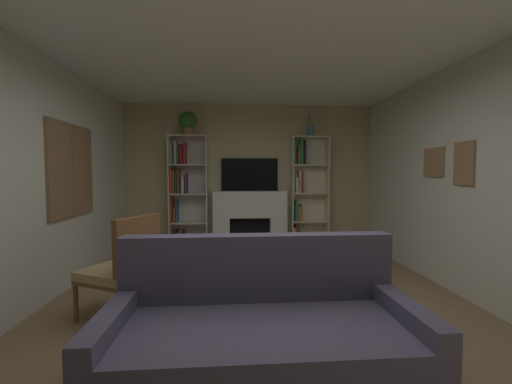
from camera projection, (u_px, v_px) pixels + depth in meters
ground_plane at (265, 326)px, 3.04m from camera, size 7.68×7.68×0.00m
wall_back_accent at (249, 177)px, 6.18m from camera, size 4.76×0.06×2.71m
wall_right_with_art at (509, 180)px, 3.12m from camera, size 0.09×6.52×2.71m
wall_left_with_window at (0, 180)px, 2.87m from camera, size 0.11×6.52×2.71m
ceiling at (265, 24)px, 2.88m from camera, size 4.76×6.52×0.06m
fireplace at (250, 218)px, 6.07m from camera, size 1.47×0.54×1.09m
tv at (250, 175)px, 6.12m from camera, size 1.06×0.06×0.60m
bookshelf_left at (184, 193)px, 5.97m from camera, size 0.68×0.34×2.10m
bookshelf_right at (304, 193)px, 6.13m from camera, size 0.68×0.29×2.10m
potted_plant at (188, 122)px, 5.87m from camera, size 0.32×0.32×0.43m
vase_with_flowers at (310, 129)px, 6.02m from camera, size 0.10×0.10×0.42m
couch at (262, 339)px, 2.20m from camera, size 2.08×0.97×0.95m
armchair at (124, 267)px, 3.17m from camera, size 0.78×0.76×1.01m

